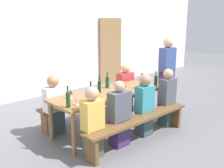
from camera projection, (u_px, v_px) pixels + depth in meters
The scene contains 22 objects.
ground_plane at pixel (112, 129), 5.00m from camera, with size 24.00×24.00×0.00m, color slate.
back_wall at pixel (35, 37), 6.81m from camera, with size 14.00×0.20×3.20m, color white.
wooden_door at pixel (111, 51), 8.50m from camera, with size 0.90×0.06×2.10m, color #9E7247.
tasting_table at pixel (112, 96), 4.83m from camera, with size 2.35×0.81×0.75m.
bench_near at pixel (140, 122), 4.40m from camera, with size 2.25×0.30×0.45m.
bench_far at pixel (90, 103), 5.42m from camera, with size 2.25×0.30×0.45m.
wine_bottle_0 at pixel (107, 82), 5.06m from camera, with size 0.08×0.08×0.31m.
wine_bottle_1 at pixel (156, 81), 5.19m from camera, with size 0.07×0.07×0.30m.
wine_bottle_2 at pixel (142, 83), 5.01m from camera, with size 0.08×0.08×0.31m.
wine_bottle_3 at pixel (91, 94), 4.22m from camera, with size 0.08×0.08×0.34m.
wine_bottle_4 at pixel (99, 86), 4.75m from camera, with size 0.06×0.06×0.32m.
wine_bottle_5 at pixel (68, 99), 3.94m from camera, with size 0.07×0.07×0.34m.
wine_glass_0 at pixel (77, 99), 4.04m from camera, with size 0.06×0.06×0.14m.
wine_glass_1 at pixel (124, 85), 4.86m from camera, with size 0.07×0.07×0.15m.
wine_glass_2 at pixel (71, 92), 4.40m from camera, with size 0.07×0.07×0.15m.
seated_guest_near_0 at pixel (93, 123), 3.89m from camera, with size 0.32×0.24×1.11m.
seated_guest_near_1 at pixel (119, 116), 4.25m from camera, with size 0.38×0.24×1.11m.
seated_guest_near_2 at pixel (144, 106), 4.65m from camera, with size 0.33×0.24×1.13m.
seated_guest_near_3 at pixel (167, 99), 5.08m from camera, with size 0.33×0.24×1.14m.
seated_guest_far_0 at pixel (54, 106), 4.68m from camera, with size 0.37×0.24×1.11m.
seated_guest_far_1 at pixel (125, 89), 5.85m from camera, with size 0.38×0.24×1.11m.
standing_host at pixel (167, 76), 5.82m from camera, with size 0.38×0.24×1.67m.
Camera 1 is at (-3.10, -3.45, 2.06)m, focal length 41.53 mm.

